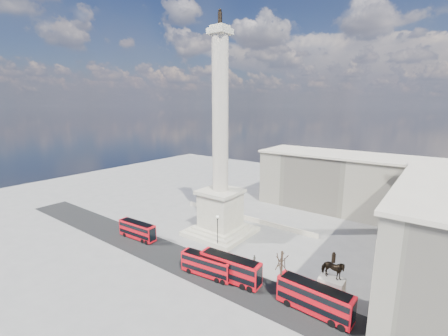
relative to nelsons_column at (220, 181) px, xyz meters
name	(u,v)px	position (x,y,z in m)	size (l,w,h in m)	color
ground	(207,240)	(0.00, -5.00, -12.92)	(180.00, 180.00, 0.00)	gray
asphalt_road	(194,266)	(5.00, -15.00, -12.91)	(120.00, 9.00, 0.01)	black
nelsons_column	(220,181)	(0.00, 0.00, 0.00)	(14.00, 14.00, 49.85)	beige
balustrade_wall	(245,218)	(0.00, 11.00, -12.37)	(40.00, 0.60, 1.10)	beige
building_northeast	(349,183)	(20.00, 35.00, -4.59)	(51.00, 17.00, 16.60)	#B5AE95
red_bus_a	(138,230)	(-13.39, -13.89, -10.81)	(10.04, 2.93, 4.02)	red
red_bus_b	(231,268)	(13.60, -14.91, -10.54)	(11.33, 3.43, 4.53)	red
red_bus_c	(207,265)	(9.31, -16.14, -10.83)	(10.00, 3.40, 3.97)	red
red_bus_d	(315,299)	(28.36, -14.29, -10.55)	(11.26, 3.13, 4.52)	red
victorian_lamp	(218,229)	(4.09, -6.38, -8.58)	(0.63, 0.63, 7.37)	black
equestrian_statue	(331,288)	(29.84, -11.65, -9.69)	(4.45, 3.34, 9.15)	beige
bare_tree_near	(282,260)	(23.07, -14.71, -5.93)	(2.03, 2.03, 8.87)	#332319
bare_tree_mid	(396,256)	(36.43, 1.76, -7.98)	(1.65, 1.65, 6.27)	#332319
bare_tree_far	(424,236)	(39.83, 12.02, -7.20)	(1.78, 1.78, 7.25)	#332319
pedestrian_walking	(254,260)	(14.08, -7.64, -11.95)	(0.70, 0.46, 1.93)	black
pedestrian_standing	(327,301)	(29.30, -11.50, -12.12)	(0.77, 0.60, 1.59)	black
pedestrian_crossing	(229,256)	(9.19, -9.30, -12.06)	(1.00, 0.42, 1.71)	black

